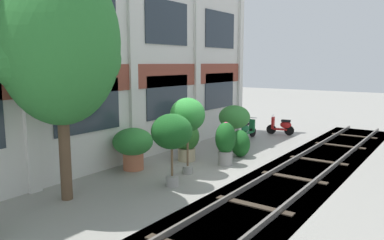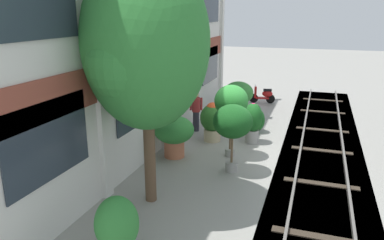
{
  "view_description": "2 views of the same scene",
  "coord_description": "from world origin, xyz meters",
  "views": [
    {
      "loc": [
        -9.7,
        -6.7,
        3.6
      ],
      "look_at": [
        0.94,
        0.84,
        1.6
      ],
      "focal_mm": 35.0,
      "sensor_mm": 36.0,
      "label": 1
    },
    {
      "loc": [
        -11.97,
        -2.39,
        4.85
      ],
      "look_at": [
        -0.79,
        1.43,
        1.38
      ],
      "focal_mm": 35.0,
      "sensor_mm": 36.0,
      "label": 2
    }
  ],
  "objects": [
    {
      "name": "rail_tracks",
      "position": [
        0.0,
        -2.74,
        -0.13
      ],
      "size": [
        24.04,
        2.8,
        0.43
      ],
      "color": "#423F3A",
      "rests_on": "ground"
    },
    {
      "name": "potted_plant_glazed_jar",
      "position": [
        -6.43,
        1.04,
        0.81
      ],
      "size": [
        0.86,
        0.86,
        1.46
      ],
      "color": "gray",
      "rests_on": "ground"
    },
    {
      "name": "scooter_second_parked",
      "position": [
        8.05,
        0.34,
        0.44
      ],
      "size": [
        0.55,
        1.37,
        0.98
      ],
      "rotation": [
        0.0,
        0.0,
        1.76
      ],
      "color": "black",
      "rests_on": "ground"
    },
    {
      "name": "resident_by_doorway",
      "position": [
        2.2,
        2.27,
        0.88
      ],
      "size": [
        0.34,
        0.5,
        1.64
      ],
      "rotation": [
        0.0,
        0.0,
        -2.76
      ],
      "color": "#282833",
      "rests_on": "ground"
    },
    {
      "name": "potted_plant_terracotta_small",
      "position": [
        -1.35,
        -0.07,
        1.59
      ],
      "size": [
        1.21,
        1.21,
        2.15
      ],
      "color": "gray",
      "rests_on": "ground"
    },
    {
      "name": "potted_plant_ribbed_drum",
      "position": [
        1.23,
        1.29,
        0.85
      ],
      "size": [
        0.94,
        0.94,
        1.52
      ],
      "color": "tan",
      "rests_on": "ground"
    },
    {
      "name": "potted_plant_fluted_column",
      "position": [
        1.53,
        -0.19,
        0.89
      ],
      "size": [
        0.73,
        0.73,
        1.54
      ],
      "color": "gray",
      "rests_on": "ground"
    },
    {
      "name": "ground_plane",
      "position": [
        0.0,
        0.0,
        0.0
      ],
      "size": [
        80.0,
        80.0,
        0.0
      ],
      "primitive_type": "plane",
      "color": "gray"
    },
    {
      "name": "scooter_near_curb",
      "position": [
        6.21,
        1.32,
        0.44
      ],
      "size": [
        1.38,
        0.5,
        0.98
      ],
      "rotation": [
        0.0,
        0.0,
        6.22
      ],
      "color": "black",
      "rests_on": "ground"
    },
    {
      "name": "potted_plant_tall_urn",
      "position": [
        4.19,
        0.93,
        1.28
      ],
      "size": [
        1.33,
        1.33,
        1.81
      ],
      "color": "beige",
      "rests_on": "ground"
    },
    {
      "name": "potted_plant_stone_basin",
      "position": [
        -0.77,
        2.08,
        0.87
      ],
      "size": [
        1.36,
        1.36,
        1.43
      ],
      "color": "#B76647",
      "rests_on": "ground"
    },
    {
      "name": "topiary_hedge",
      "position": [
        2.9,
        -0.05,
        0.52
      ],
      "size": [
        1.1,
        1.16,
        1.04
      ],
      "primitive_type": "ellipsoid",
      "rotation": [
        0.0,
        0.0,
        0.98
      ],
      "color": "#19561E",
      "rests_on": "ground"
    },
    {
      "name": "broadleaf_tree",
      "position": [
        -3.84,
        1.54,
        4.02
      ],
      "size": [
        3.2,
        3.05,
        6.23
      ],
      "color": "brown",
      "rests_on": "ground"
    },
    {
      "name": "potted_plant_low_pan",
      "position": [
        -0.09,
        0.28,
        1.91
      ],
      "size": [
        1.13,
        1.13,
        2.5
      ],
      "color": "gray",
      "rests_on": "ground"
    },
    {
      "name": "apartment_facade",
      "position": [
        -0.0,
        3.04,
        4.33
      ],
      "size": [
        16.4,
        0.64,
        8.72
      ],
      "color": "silver",
      "rests_on": "ground"
    }
  ]
}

